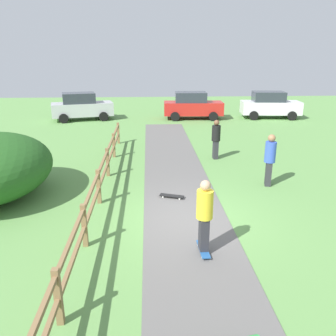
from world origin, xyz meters
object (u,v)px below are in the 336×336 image
at_px(bystander_blue, 270,158).
at_px(parked_car_red, 193,106).
at_px(parked_car_silver, 82,107).
at_px(skater_riding, 205,213).
at_px(parked_car_white, 270,105).
at_px(bystander_black, 216,138).
at_px(skateboard_loose, 172,196).

xyz_separation_m(bystander_blue, parked_car_red, (-1.01, 13.57, -0.08)).
bearing_deg(bystander_blue, parked_car_silver, 123.37).
height_order(bystander_blue, parked_car_silver, parked_car_silver).
relative_size(skater_riding, parked_car_white, 0.41).
distance_m(parked_car_red, parked_car_white, 5.69).
bearing_deg(parked_car_silver, bystander_black, -52.81).
height_order(skateboard_loose, parked_car_red, parked_car_red).
bearing_deg(skateboard_loose, skater_riding, -80.93).
relative_size(bystander_blue, parked_car_red, 0.44).
xyz_separation_m(skateboard_loose, parked_car_silver, (-5.42, 14.54, 0.87)).
distance_m(skater_riding, parked_car_white, 19.40).
height_order(parked_car_red, parked_car_silver, same).
distance_m(skater_riding, bystander_black, 7.88).
distance_m(skateboard_loose, parked_car_red, 14.79).
height_order(skateboard_loose, parked_car_silver, parked_car_silver).
height_order(bystander_blue, parked_car_white, parked_car_white).
bearing_deg(skater_riding, bystander_blue, 55.00).
bearing_deg(skateboard_loose, bystander_black, 62.89).
bearing_deg(bystander_black, skater_riding, -102.74).
relative_size(parked_car_silver, parked_car_white, 1.03).
xyz_separation_m(bystander_blue, parked_car_white, (4.68, 13.57, -0.08)).
relative_size(bystander_blue, bystander_black, 1.06).
xyz_separation_m(skater_riding, parked_car_white, (7.66, 17.82, -0.06)).
distance_m(skater_riding, bystander_blue, 5.20).
bearing_deg(skater_riding, skateboard_loose, 99.07).
xyz_separation_m(skateboard_loose, bystander_black, (2.26, 4.41, 0.88)).
xyz_separation_m(bystander_blue, parked_car_silver, (-8.93, 13.55, -0.08)).
bearing_deg(parked_car_silver, parked_car_red, 0.10).
bearing_deg(bystander_black, skateboard_loose, -117.11).
xyz_separation_m(bystander_black, parked_car_silver, (-7.68, 10.13, -0.01)).
xyz_separation_m(parked_car_red, parked_car_white, (5.69, 0.00, 0.00)).
bearing_deg(skateboard_loose, parked_car_silver, 110.46).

